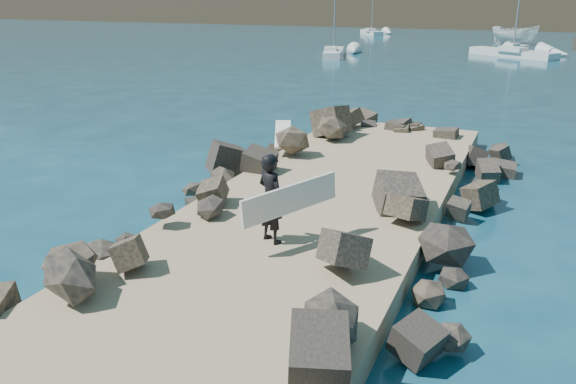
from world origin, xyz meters
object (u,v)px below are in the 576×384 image
(surfboard_resting, at_px, (283,137))
(boat_imported, at_px, (515,35))
(surfer_with_board, at_px, (274,199))
(sailboat_b, at_px, (513,49))

(surfboard_resting, distance_m, boat_imported, 57.98)
(surfboard_resting, height_order, boat_imported, boat_imported)
(surfboard_resting, height_order, surfer_with_board, surfer_with_board)
(surfboard_resting, distance_m, surfer_with_board, 7.76)
(boat_imported, bearing_deg, sailboat_b, -156.47)
(surfboard_resting, relative_size, surfer_with_board, 0.99)
(surfboard_resting, xyz_separation_m, sailboat_b, (5.18, 46.65, -0.69))
(surfboard_resting, bearing_deg, surfer_with_board, -90.73)
(surfboard_resting, bearing_deg, sailboat_b, 60.22)
(boat_imported, bearing_deg, surfboard_resting, -163.44)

